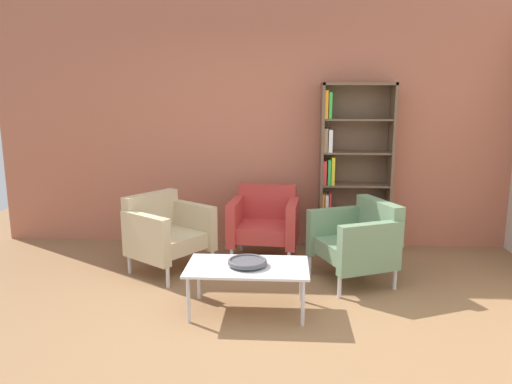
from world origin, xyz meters
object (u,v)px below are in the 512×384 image
at_px(armchair_near_window, 358,240).
at_px(armchair_by_bookshelf, 265,221).
at_px(coffee_table_low, 247,269).
at_px(armchair_spare_guest, 166,231).
at_px(bookshelf_tall, 349,171).
at_px(decorative_bowl, 247,262).

height_order(armchair_near_window, armchair_by_bookshelf, same).
height_order(coffee_table_low, armchair_near_window, armchair_near_window).
distance_m(armchair_spare_guest, armchair_near_window, 1.91).
bearing_deg(armchair_spare_guest, coffee_table_low, -99.94).
xyz_separation_m(bookshelf_tall, coffee_table_low, (-1.02, -1.75, -0.56)).
distance_m(bookshelf_tall, coffee_table_low, 2.10).
bearing_deg(armchair_by_bookshelf, bookshelf_tall, 27.28).
height_order(coffee_table_low, decorative_bowl, decorative_bowl).
xyz_separation_m(armchair_near_window, armchair_by_bookshelf, (-0.92, 0.62, 0.00)).
distance_m(decorative_bowl, armchair_by_bookshelf, 1.37).
height_order(bookshelf_tall, armchair_spare_guest, bookshelf_tall).
distance_m(bookshelf_tall, decorative_bowl, 2.08).
bearing_deg(coffee_table_low, armchair_near_window, 36.52).
height_order(armchair_spare_guest, armchair_near_window, same).
xyz_separation_m(coffee_table_low, armchair_by_bookshelf, (0.08, 1.36, 0.05)).
distance_m(decorative_bowl, armchair_near_window, 1.25).
bearing_deg(armchair_by_bookshelf, decorative_bowl, -88.36).
height_order(bookshelf_tall, decorative_bowl, bookshelf_tall).
distance_m(bookshelf_tall, armchair_spare_guest, 2.15).
relative_size(decorative_bowl, armchair_near_window, 0.35).
distance_m(coffee_table_low, decorative_bowl, 0.07).
bearing_deg(armchair_spare_guest, armchair_near_window, -59.65).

